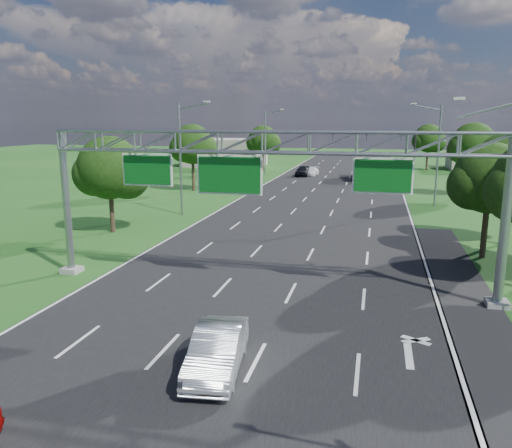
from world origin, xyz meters
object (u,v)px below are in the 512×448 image
(traffic_signal, at_px, (390,143))
(silver_sedan, at_px, (217,350))
(box_truck, at_px, (361,170))
(sign_gantry, at_px, (265,155))

(traffic_signal, bearing_deg, silver_sedan, -96.32)
(box_truck, bearing_deg, traffic_signal, 29.74)
(traffic_signal, bearing_deg, sign_gantry, -97.68)
(traffic_signal, xyz_separation_m, silver_sedan, (-6.85, -61.88, -4.40))
(traffic_signal, relative_size, silver_sedan, 2.63)
(silver_sedan, bearing_deg, sign_gantry, 84.81)
(silver_sedan, xyz_separation_m, box_truck, (2.86, 59.06, 0.62))
(sign_gantry, height_order, traffic_signal, sign_gantry)
(traffic_signal, height_order, silver_sedan, traffic_signal)
(traffic_signal, xyz_separation_m, box_truck, (-3.99, -2.82, -3.78))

